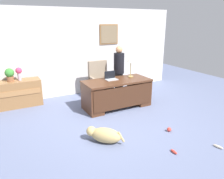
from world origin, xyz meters
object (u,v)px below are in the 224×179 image
Objects in this scene: desk_lamp at (131,60)px; potted_plant at (10,74)px; dog_toy_ball at (169,129)px; dog_toy_bone at (174,152)px; credenza at (13,94)px; person_standing at (119,71)px; desk at (117,93)px; dog_toy_plush at (218,147)px; laptop at (111,77)px; dog_lying at (104,135)px; vase_with_flowers at (19,72)px; armchair at (100,82)px.

potted_plant is (-3.08, 1.20, -0.31)m from desk_lamp.
dog_toy_ball is 0.58× the size of dog_toy_bone.
potted_plant reaches higher than credenza.
person_standing is at bearing -11.24° from potted_plant.
potted_plant is at bearing 122.33° from dog_toy_bone.
credenza is 9.29× the size of dog_toy_bone.
dog_toy_bone is at bearing -101.42° from person_standing.
dog_toy_plush is (0.69, -2.68, -0.40)m from desk.
dog_toy_bone is at bearing -57.67° from potted_plant.
laptop is 2.72m from potted_plant.
dog_toy_plush is (1.82, -1.20, -0.13)m from dog_lying.
dog_lying is at bearing -127.22° from desk.
vase_with_flowers is (0.23, 0.00, 0.60)m from credenza.
desk_lamp is 2.94m from dog_toy_bone.
armchair is 3.16× the size of vase_with_flowers.
vase_with_flowers is at bearing 157.13° from desk_lamp.
desk is 1.83m from dog_toy_ball.
desk_lamp is at bearing -1.16° from laptop.
desk_lamp is (0.04, -0.60, 0.43)m from person_standing.
person_standing reaches higher than desk_lamp.
vase_with_flowers is 0.24m from potted_plant.
potted_plant is at bearing 180.00° from vase_with_flowers.
person_standing is 3.54m from dog_toy_plush.
dog_toy_bone is at bearing -57.73° from credenza.
laptop is (1.01, 1.65, 0.67)m from dog_lying.
person_standing reaches higher than dog_toy_bone.
person_standing is at bearing 78.58° from dog_toy_bone.
potted_plant reaches higher than laptop.
person_standing is 2.87m from vase_with_flowers.
person_standing is 0.74m from desk_lamp.
potted_plant is at bearing 167.30° from credenza.
desk_lamp reaches higher than dog_toy_bone.
person_standing is 3.34m from dog_toy_bone.
dog_toy_ball is (0.40, -2.73, -0.45)m from armchair.
potted_plant is at bearing 128.81° from dog_toy_plush.
dog_toy_bone is at bearing -91.39° from armchair.
potted_plant reaches higher than dog_lying.
credenza is 4.48m from dog_toy_bone.
dog_lying is 2.04× the size of laptop.
person_standing is 4.42× the size of vase_with_flowers.
dog_toy_ball is at bearing -11.05° from dog_lying.
laptop is at bearing -28.21° from vase_with_flowers.
dog_lying is 1.35m from dog_toy_bone.
desk_lamp is at bearing -53.11° from armchair.
person_standing reaches higher than dog_toy_plush.
desk_lamp is at bearing 83.87° from dog_toy_ball.
laptop is 1.98× the size of dog_toy_bone.
laptop reaches higher than dog_toy_ball.
dog_lying is 1.81× the size of vase_with_flowers.
armchair is 2.32m from vase_with_flowers.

